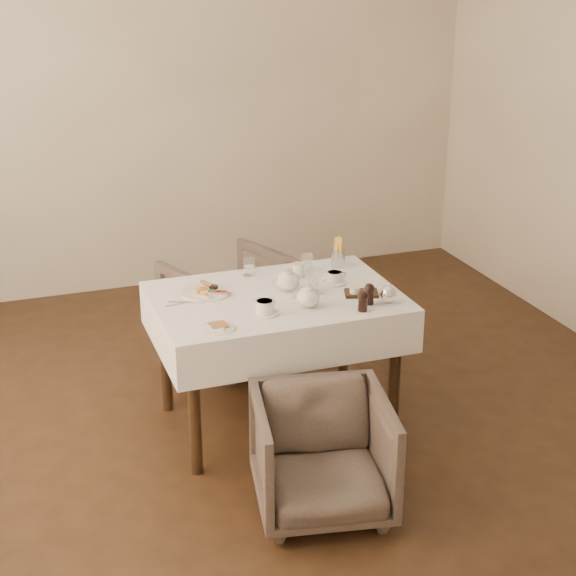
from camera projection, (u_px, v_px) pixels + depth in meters
The scene contains 20 objects.
table at pixel (276, 316), 4.66m from camera, with size 1.28×0.88×0.75m.
armchair_near at pixel (322, 455), 4.05m from camera, with size 0.61×0.63×0.57m, color #473C34.
armchair_far at pixel (234, 308), 5.54m from camera, with size 0.71×0.73×0.66m, color #473C34.
breakfast_plate at pixel (206, 291), 4.64m from camera, with size 0.26×0.26×0.03m.
side_plate at pixel (216, 328), 4.21m from camera, with size 0.18×0.17×0.02m.
teapot_centre at pixel (288, 279), 4.65m from camera, with size 0.17×0.13×0.13m, color white, non-canonical shape.
teapot_front at pixel (308, 295), 4.44m from camera, with size 0.16×0.13×0.13m, color white, non-canonical shape.
creamer at pixel (298, 270), 4.85m from camera, with size 0.07×0.07×0.08m, color white.
teacup_near at pixel (265, 308), 4.38m from camera, with size 0.14×0.14×0.07m.
teacup_far at pixel (335, 278), 4.77m from camera, with size 0.13×0.13×0.06m.
glass_left at pixel (249, 267), 4.88m from camera, with size 0.07×0.07×0.10m, color silver.
glass_mid at pixel (313, 284), 4.63m from camera, with size 0.07×0.07×0.09m, color silver.
glass_right at pixel (307, 262), 4.95m from camera, with size 0.07×0.07×0.09m, color silver.
condiment_board at pixel (361, 292), 4.62m from camera, with size 0.20×0.16×0.04m.
pepper_mill_left at pixel (363, 301), 4.40m from camera, with size 0.05×0.05×0.11m, color black, non-canonical shape.
pepper_mill_right at pixel (369, 294), 4.48m from camera, with size 0.05×0.05×0.11m, color black, non-canonical shape.
silver_pot at pixel (388, 292), 4.50m from camera, with size 0.11×0.09×0.11m, color white, non-canonical shape.
fries_cup at pixel (338, 253), 5.00m from camera, with size 0.08×0.08×0.18m.
cutlery_fork at pixel (187, 302), 4.52m from camera, with size 0.02×0.20×0.00m, color silver.
cutlery_knife at pixel (183, 303), 4.51m from camera, with size 0.01×0.19×0.00m, color silver.
Camera 1 is at (-1.44, -3.86, 2.49)m, focal length 55.00 mm.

